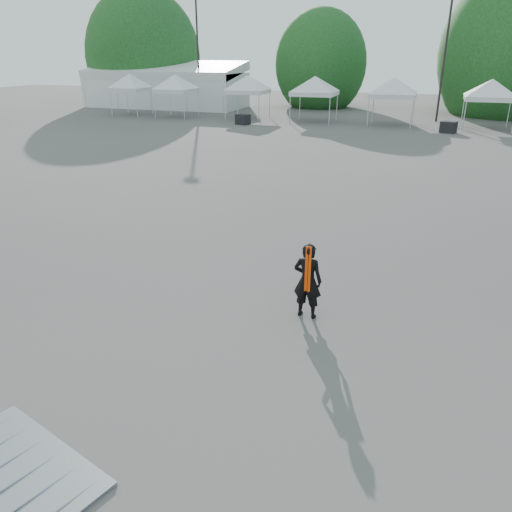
% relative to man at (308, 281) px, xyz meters
% --- Properties ---
extents(ground, '(120.00, 120.00, 0.00)m').
position_rel_man_xyz_m(ground, '(-0.78, 1.27, -0.80)').
color(ground, '#474442').
rests_on(ground, ground).
extents(marquee, '(15.00, 6.25, 4.23)m').
position_rel_man_xyz_m(marquee, '(-22.78, 36.27, 1.17)').
color(marquee, silver).
rests_on(marquee, ground).
extents(light_pole_west, '(0.60, 0.25, 10.30)m').
position_rel_man_xyz_m(light_pole_west, '(-18.78, 35.27, 4.97)').
color(light_pole_west, black).
rests_on(light_pole_west, ground).
extents(light_pole_east, '(0.60, 0.25, 9.80)m').
position_rel_man_xyz_m(light_pole_east, '(2.22, 33.27, 4.72)').
color(light_pole_east, black).
rests_on(light_pole_east, ground).
extents(tree_far_w, '(4.80, 4.80, 7.30)m').
position_rel_man_xyz_m(tree_far_w, '(-26.78, 39.27, 3.74)').
color(tree_far_w, '#382314').
rests_on(tree_far_w, ground).
extents(tree_mid_w, '(4.16, 4.16, 6.33)m').
position_rel_man_xyz_m(tree_mid_w, '(-8.78, 41.27, 3.13)').
color(tree_mid_w, '#382314').
rests_on(tree_mid_w, ground).
extents(tent_a, '(3.76, 3.76, 3.88)m').
position_rel_man_xyz_m(tent_a, '(-22.44, 29.50, 2.26)').
color(tent_a, silver).
rests_on(tent_a, ground).
extents(tent_b, '(4.00, 4.00, 3.88)m').
position_rel_man_xyz_m(tent_b, '(-18.08, 29.31, 2.26)').
color(tent_b, silver).
rests_on(tent_b, ground).
extents(tent_c, '(4.24, 4.24, 3.88)m').
position_rel_man_xyz_m(tent_c, '(-12.20, 30.23, 2.26)').
color(tent_c, silver).
rests_on(tent_c, ground).
extents(tent_d, '(4.52, 4.52, 3.88)m').
position_rel_man_xyz_m(tent_d, '(-6.76, 30.13, 2.26)').
color(tent_d, silver).
rests_on(tent_d, ground).
extents(tent_e, '(4.52, 4.52, 3.88)m').
position_rel_man_xyz_m(tent_e, '(-0.97, 30.10, 2.26)').
color(tent_e, silver).
rests_on(tent_e, ground).
extents(tent_f, '(4.59, 4.59, 3.88)m').
position_rel_man_xyz_m(tent_f, '(5.48, 29.94, 2.26)').
color(tent_f, silver).
rests_on(tent_f, ground).
extents(man, '(0.60, 0.41, 1.59)m').
position_rel_man_xyz_m(man, '(0.00, 0.00, 0.00)').
color(man, black).
rests_on(man, ground).
extents(barrier_left, '(2.68, 1.89, 0.08)m').
position_rel_man_xyz_m(barrier_left, '(-2.54, -5.19, -0.76)').
color(barrier_left, '#94979B').
rests_on(barrier_left, ground).
extents(crate_west, '(1.13, 1.00, 0.73)m').
position_rel_man_xyz_m(crate_west, '(-11.34, 26.77, -0.43)').
color(crate_west, black).
rests_on(crate_west, ground).
extents(crate_mid, '(1.15, 1.02, 0.75)m').
position_rel_man_xyz_m(crate_mid, '(3.02, 27.34, -0.42)').
color(crate_mid, black).
rests_on(crate_mid, ground).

